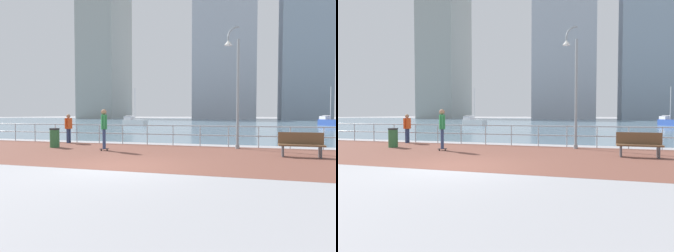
% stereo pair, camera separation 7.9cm
% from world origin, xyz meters
% --- Properties ---
extents(ground, '(220.00, 220.00, 0.00)m').
position_xyz_m(ground, '(0.00, 40.00, 0.00)').
color(ground, '#9E9EA3').
extents(brick_paving, '(28.00, 7.02, 0.01)m').
position_xyz_m(brick_paving, '(0.00, 2.87, 0.00)').
color(brick_paving, brown).
rests_on(brick_paving, ground).
extents(harbor_water, '(180.00, 88.00, 0.00)m').
position_xyz_m(harbor_water, '(0.00, 51.38, 0.00)').
color(harbor_water, slate).
rests_on(harbor_water, ground).
extents(waterfront_railing, '(25.25, 0.06, 1.04)m').
position_xyz_m(waterfront_railing, '(-0.00, 6.38, 0.72)').
color(waterfront_railing, '#9EADB7').
rests_on(waterfront_railing, ground).
extents(lamppost, '(0.71, 0.60, 5.63)m').
position_xyz_m(lamppost, '(3.12, 5.69, 3.11)').
color(lamppost, gray).
rests_on(lamppost, ground).
extents(skateboarder, '(0.40, 0.51, 1.82)m').
position_xyz_m(skateboarder, '(-2.36, 3.45, 1.10)').
color(skateboarder, black).
rests_on(skateboarder, ground).
extents(bystander, '(0.27, 0.56, 1.60)m').
position_xyz_m(bystander, '(-5.90, 6.03, 0.94)').
color(bystander, navy).
rests_on(bystander, ground).
extents(trash_bin, '(0.46, 0.46, 0.93)m').
position_xyz_m(trash_bin, '(-5.26, 3.96, 0.47)').
color(trash_bin, '#2D6638').
rests_on(trash_bin, ground).
extents(park_bench, '(1.61, 0.46, 0.92)m').
position_xyz_m(park_bench, '(5.64, 3.65, 0.48)').
color(park_bench, brown).
rests_on(park_bench, ground).
extents(sailboat_white, '(3.91, 2.24, 5.24)m').
position_xyz_m(sailboat_white, '(-11.99, 30.78, 0.50)').
color(sailboat_white, white).
rests_on(sailboat_white, ground).
extents(sailboat_gray, '(2.59, 3.98, 5.36)m').
position_xyz_m(sailboat_gray, '(14.50, 37.32, 0.51)').
color(sailboat_gray, '#284799').
rests_on(sailboat_gray, ground).
extents(tower_concrete, '(17.86, 17.02, 43.59)m').
position_xyz_m(tower_concrete, '(-3.44, 84.08, 20.96)').
color(tower_concrete, '#A3A8B2').
rests_on(tower_concrete, ground).
extents(tower_slate, '(12.45, 13.34, 47.25)m').
position_xyz_m(tower_slate, '(18.18, 81.72, 22.79)').
color(tower_slate, '#8493A3').
rests_on(tower_slate, ground).
extents(tower_beige, '(12.74, 16.48, 45.94)m').
position_xyz_m(tower_beige, '(-43.63, 83.17, 22.13)').
color(tower_beige, '#939993').
rests_on(tower_beige, ground).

